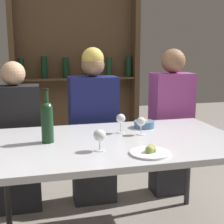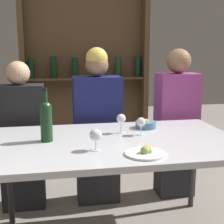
# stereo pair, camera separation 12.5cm
# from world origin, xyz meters

# --- Properties ---
(dining_table) EXTENTS (1.55, 0.92, 0.73)m
(dining_table) POSITION_xyz_m (0.00, 0.00, 0.68)
(dining_table) COLOR silver
(dining_table) RESTS_ON ground_plane
(wine_rack_wall) EXTENTS (1.49, 0.21, 2.39)m
(wine_rack_wall) POSITION_xyz_m (0.00, 1.89, 1.21)
(wine_rack_wall) COLOR #4C3823
(wine_rack_wall) RESTS_ON ground_plane
(wine_bottle) EXTENTS (0.07, 0.07, 0.33)m
(wine_bottle) POSITION_xyz_m (-0.42, 0.05, 0.87)
(wine_bottle) COLOR #19381E
(wine_bottle) RESTS_ON dining_table
(wine_glass_0) EXTENTS (0.06, 0.06, 0.13)m
(wine_glass_0) POSITION_xyz_m (0.07, 0.15, 0.82)
(wine_glass_0) COLOR silver
(wine_glass_0) RESTS_ON dining_table
(wine_glass_1) EXTENTS (0.07, 0.07, 0.12)m
(wine_glass_1) POSITION_xyz_m (-0.15, -0.18, 0.81)
(wine_glass_1) COLOR silver
(wine_glass_1) RESTS_ON dining_table
(wine_glass_2) EXTENTS (0.06, 0.06, 0.12)m
(wine_glass_2) POSITION_xyz_m (0.18, 0.08, 0.81)
(wine_glass_2) COLOR silver
(wine_glass_2) RESTS_ON dining_table
(food_plate_0) EXTENTS (0.22, 0.22, 0.05)m
(food_plate_0) POSITION_xyz_m (0.10, -0.31, 0.74)
(food_plate_0) COLOR white
(food_plate_0) RESTS_ON dining_table
(snack_bowl) EXTENTS (0.15, 0.15, 0.07)m
(snack_bowl) POSITION_xyz_m (0.27, 0.26, 0.75)
(snack_bowl) COLOR #4C7299
(snack_bowl) RESTS_ON dining_table
(seated_person_left) EXTENTS (0.37, 0.22, 1.20)m
(seated_person_left) POSITION_xyz_m (-0.64, 0.66, 0.56)
(seated_person_left) COLOR #26262B
(seated_person_left) RESTS_ON ground_plane
(seated_person_center) EXTENTS (0.39, 0.22, 1.30)m
(seated_person_center) POSITION_xyz_m (-0.03, 0.66, 0.62)
(seated_person_center) COLOR #26262B
(seated_person_center) RESTS_ON ground_plane
(seated_person_right) EXTENTS (0.35, 0.22, 1.29)m
(seated_person_right) POSITION_xyz_m (0.67, 0.66, 0.62)
(seated_person_right) COLOR #26262B
(seated_person_right) RESTS_ON ground_plane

